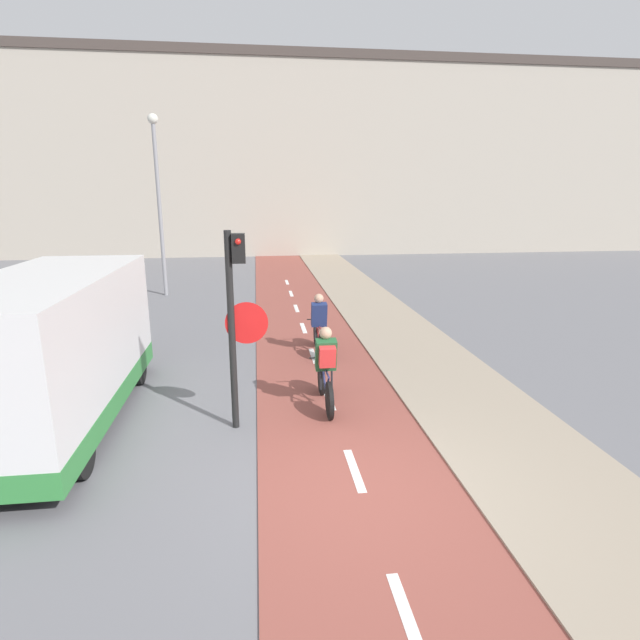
% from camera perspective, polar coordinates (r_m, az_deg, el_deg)
% --- Properties ---
extents(ground_plane, '(120.00, 120.00, 0.00)m').
position_cam_1_polar(ground_plane, '(6.78, 4.80, -19.02)').
color(ground_plane, slate).
extents(bike_lane, '(2.65, 60.00, 0.02)m').
position_cam_1_polar(bike_lane, '(6.79, 4.78, -18.91)').
color(bike_lane, brown).
rests_on(bike_lane, ground_plane).
extents(sidewalk_strip, '(2.40, 60.00, 0.05)m').
position_cam_1_polar(sidewalk_strip, '(7.65, 24.43, -16.00)').
color(sidewalk_strip, gray).
rests_on(sidewalk_strip, ground_plane).
extents(building_row_background, '(60.00, 5.20, 11.56)m').
position_cam_1_polar(building_row_background, '(32.89, -5.30, 17.87)').
color(building_row_background, '#B2A899').
rests_on(building_row_background, ground_plane).
extents(traffic_light_pole, '(0.67, 0.26, 3.19)m').
position_cam_1_polar(traffic_light_pole, '(7.81, -9.55, 1.17)').
color(traffic_light_pole, black).
rests_on(traffic_light_pole, ground_plane).
extents(street_lamp_far, '(0.36, 0.36, 6.38)m').
position_cam_1_polar(street_lamp_far, '(19.26, -18.03, 14.28)').
color(street_lamp_far, gray).
rests_on(street_lamp_far, ground_plane).
extents(cyclist_near, '(0.46, 1.73, 1.48)m').
position_cam_1_polar(cyclist_near, '(8.82, 0.66, -5.67)').
color(cyclist_near, black).
rests_on(cyclist_near, ground_plane).
extents(cyclist_far, '(0.46, 1.65, 1.44)m').
position_cam_1_polar(cyclist_far, '(11.80, -0.13, -0.73)').
color(cyclist_far, black).
rests_on(cyclist_far, ground_plane).
extents(van, '(1.98, 5.27, 2.48)m').
position_cam_1_polar(van, '(9.09, -28.30, -3.42)').
color(van, silver).
rests_on(van, ground_plane).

